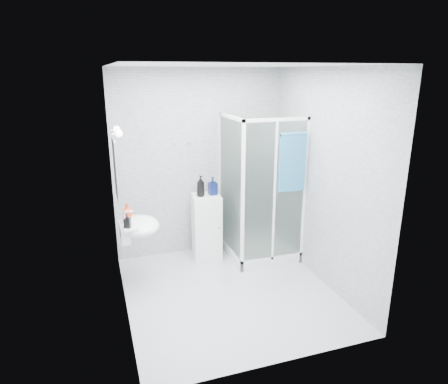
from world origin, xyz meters
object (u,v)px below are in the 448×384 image
object	(u,v)px
hand_towel	(292,161)
shower_enclosure	(257,228)
wall_basin	(138,227)
soap_dispenser_black	(127,221)
storage_cabinet	(207,227)
shampoo_bottle_b	(213,186)
soap_dispenser_orange	(127,210)
shampoo_bottle_a	(201,186)

from	to	relation	value
hand_towel	shower_enclosure	bearing A→B (deg)	125.81
wall_basin	soap_dispenser_black	bearing A→B (deg)	-127.17
storage_cabinet	shampoo_bottle_b	size ratio (longest dim) A/B	3.70
soap_dispenser_orange	soap_dispenser_black	world-z (taller)	soap_dispenser_orange
wall_basin	shampoo_bottle_a	bearing A→B (deg)	30.96
wall_basin	shampoo_bottle_a	xyz separation A→B (m)	(0.92, 0.55, 0.26)
storage_cabinet	hand_towel	bearing A→B (deg)	-28.64
wall_basin	hand_towel	bearing A→B (deg)	-2.50
shampoo_bottle_b	wall_basin	bearing A→B (deg)	-152.26
shampoo_bottle_b	soap_dispenser_black	xyz separation A→B (m)	(-1.22, -0.74, -0.10)
shampoo_bottle_a	soap_dispenser_orange	xyz separation A→B (m)	(-1.01, -0.38, -0.11)
shampoo_bottle_b	soap_dispenser_orange	size ratio (longest dim) A/B	1.45
hand_towel	soap_dispenser_orange	world-z (taller)	hand_towel
wall_basin	soap_dispenser_black	world-z (taller)	soap_dispenser_black
soap_dispenser_orange	soap_dispenser_black	xyz separation A→B (m)	(-0.03, -0.34, -0.01)
wall_basin	soap_dispenser_black	distance (m)	0.25
shower_enclosure	hand_towel	distance (m)	1.14
storage_cabinet	shampoo_bottle_a	world-z (taller)	shampoo_bottle_a
shampoo_bottle_b	soap_dispenser_black	distance (m)	1.43
storage_cabinet	soap_dispenser_black	size ratio (longest dim) A/B	5.81
storage_cabinet	hand_towel	world-z (taller)	hand_towel
storage_cabinet	shampoo_bottle_b	world-z (taller)	shampoo_bottle_b
wall_basin	storage_cabinet	distance (m)	1.20
hand_towel	soap_dispenser_black	distance (m)	2.14
storage_cabinet	shampoo_bottle_b	xyz separation A→B (m)	(0.10, 0.02, 0.58)
shower_enclosure	hand_towel	bearing A→B (deg)	-54.19
shampoo_bottle_a	shampoo_bottle_b	size ratio (longest dim) A/B	1.17
shower_enclosure	shampoo_bottle_a	world-z (taller)	shower_enclosure
wall_basin	soap_dispenser_orange	world-z (taller)	soap_dispenser_orange
shower_enclosure	soap_dispenser_orange	bearing A→B (deg)	-175.42
storage_cabinet	shampoo_bottle_b	bearing A→B (deg)	15.28
shower_enclosure	soap_dispenser_black	xyz separation A→B (m)	(-1.78, -0.48, 0.49)
shampoo_bottle_a	soap_dispenser_orange	distance (m)	1.09
hand_towel	shampoo_bottle_a	distance (m)	1.27
shampoo_bottle_a	wall_basin	bearing A→B (deg)	-149.04
soap_dispenser_black	storage_cabinet	bearing A→B (deg)	32.81
soap_dispenser_black	wall_basin	bearing A→B (deg)	52.83
wall_basin	hand_towel	xyz separation A→B (m)	(1.94, -0.09, 0.67)
soap_dispenser_orange	soap_dispenser_black	distance (m)	0.34
shower_enclosure	shampoo_bottle_b	size ratio (longest dim) A/B	8.09
wall_basin	shampoo_bottle_a	size ratio (longest dim) A/B	1.94
shower_enclosure	storage_cabinet	bearing A→B (deg)	159.52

